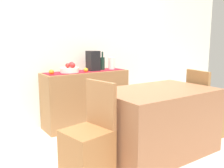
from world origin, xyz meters
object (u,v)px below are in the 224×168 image
Objects in this scene: coffee_maker at (93,61)px; chair_near_window at (88,148)px; fruit_bowl at (70,70)px; wine_bottle at (102,63)px; ceramic_vase at (112,63)px; dining_table at (157,121)px; sideboard_console at (86,98)px; chair_by_corner at (205,116)px.

coffee_maker is 0.34× the size of chair_near_window.
coffee_maker is 1.69m from chair_near_window.
fruit_bowl is 0.93× the size of wine_bottle.
fruit_bowl is 1.39× the size of ceramic_vase.
chair_near_window is (-1.15, -1.29, -0.66)m from ceramic_vase.
ceramic_vase reaches higher than dining_table.
dining_table is at bearing -100.78° from ceramic_vase.
fruit_bowl is at bearing 180.00° from coffee_maker.
sideboard_console is 4.29× the size of coffee_maker.
fruit_bowl reaches higher than dining_table.
coffee_maker reaches higher than dining_table.
fruit_bowl is at bearing 180.00° from wine_bottle.
wine_bottle is 1.50× the size of ceramic_vase.
fruit_bowl and chair_near_window have the same top height.
coffee_maker is 0.34× the size of chair_by_corner.
wine_bottle is 0.17m from coffee_maker.
sideboard_console is at bearing 131.06° from chair_by_corner.
dining_table is 1.43× the size of chair_near_window.
chair_by_corner is (1.81, 0.00, 0.00)m from chair_near_window.
wine_bottle is at bearing 86.62° from dining_table.
coffee_maker reaches higher than chair_by_corner.
chair_by_corner is at bearing -63.00° from ceramic_vase.
coffee_maker is (0.39, 0.00, 0.11)m from fruit_bowl.
chair_near_window reaches higher than sideboard_console.
chair_by_corner is at bearing 0.01° from chair_near_window.
ceramic_vase is at bearing 0.00° from coffee_maker.
fruit_bowl reaches higher than sideboard_console.
dining_table is at bearing -93.38° from wine_bottle.
wine_bottle reaches higher than chair_by_corner.
ceramic_vase is (0.34, 0.00, -0.06)m from coffee_maker.
chair_by_corner is (0.66, -1.29, -0.66)m from ceramic_vase.
coffee_maker is at bearing 180.00° from ceramic_vase.
dining_table is at bearing -179.81° from chair_by_corner.
ceramic_vase is 1.43m from dining_table.
chair_near_window is at bearing -117.91° from sideboard_console.
sideboard_console is at bearing 62.09° from chair_near_window.
sideboard_console is 6.80× the size of ceramic_vase.
coffee_maker is at bearing 57.83° from chair_near_window.
sideboard_console is at bearing 0.00° from fruit_bowl.
chair_by_corner is at bearing -57.33° from wine_bottle.
ceramic_vase is at bearing 117.00° from chair_by_corner.
chair_by_corner is at bearing 0.19° from dining_table.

